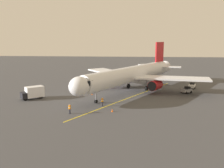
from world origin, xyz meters
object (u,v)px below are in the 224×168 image
Objects in this scene: tug_near_nose at (192,86)px; safety_cone_nose_right at (112,110)px; box_truck_starboard_side at (33,93)px; safety_cone_nose_left at (92,93)px; airplane at (132,75)px; ground_crew_wing_walker at (102,102)px; tug_portside at (187,90)px; ground_crew_marshaller at (70,109)px.

tug_near_nose is 28.58m from safety_cone_nose_right.
box_truck_starboard_side reaches higher than safety_cone_nose_left.
airplane reaches higher than safety_cone_nose_right.
airplane is 10.66m from safety_cone_nose_left.
box_truck_starboard_side is at bearing -16.24° from ground_crew_wing_walker.
box_truck_starboard_side is at bearing 21.38° from tug_near_nose.
tug_portside is at bearing -134.40° from safety_cone_nose_right.
ground_crew_marshaller is 7.12m from ground_crew_wing_walker.
ground_crew_marshaller reaches higher than tug_near_nose.
tug_portside is 21.90m from safety_cone_nose_left.
airplane reaches higher than ground_crew_wing_walker.
ground_crew_wing_walker is 27.65m from tug_near_nose.
safety_cone_nose_left is at bearing 8.83° from tug_portside.
airplane is at bearing -155.05° from box_truck_starboard_side.
safety_cone_nose_left is (21.63, 3.36, -0.43)m from tug_portside.
ground_crew_marshaller is at bearing 84.58° from safety_cone_nose_left.
safety_cone_nose_right is (-5.66, 12.95, 0.00)m from safety_cone_nose_left.
ground_crew_wing_walker is at bearing 35.50° from tug_portside.
airplane is 13.17m from tug_portside.
ground_crew_marshaller is 0.64× the size of tug_near_nose.
ground_crew_wing_walker is 0.64× the size of tug_near_nose.
safety_cone_nose_right is (-7.06, -1.77, -0.61)m from ground_crew_marshaller.
box_truck_starboard_side is 19.08m from safety_cone_nose_right.
box_truck_starboard_side reaches higher than tug_portside.
safety_cone_nose_left is (-1.40, -14.73, -0.61)m from ground_crew_marshaller.
ground_crew_marshaller is 7.30m from safety_cone_nose_right.
ground_crew_marshaller reaches higher than safety_cone_nose_left.
airplane reaches higher than ground_crew_marshaller.
safety_cone_nose_left is (3.50, -9.57, -0.61)m from ground_crew_wing_walker.
airplane is 22.02m from ground_crew_marshaller.
airplane is at bearing -111.15° from ground_crew_wing_walker.
ground_crew_marshaller is 34.75m from tug_near_nose.
tug_portside reaches higher than safety_cone_nose_left.
tug_near_nose is (-25.50, -23.61, -0.18)m from ground_crew_marshaller.
tug_near_nose is at bearing -138.15° from ground_crew_wing_walker.
tug_near_nose is at bearing -114.10° from tug_portside.
box_truck_starboard_side reaches higher than ground_crew_wing_walker.
safety_cone_nose_right is (18.44, 21.83, -0.43)m from tug_near_nose.
ground_crew_marshaller is 3.11× the size of safety_cone_nose_left.
airplane is at bearing -100.65° from safety_cone_nose_right.
ground_crew_wing_walker is 0.36× the size of box_truck_starboard_side.
ground_crew_wing_walker is at bearing 68.85° from airplane.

